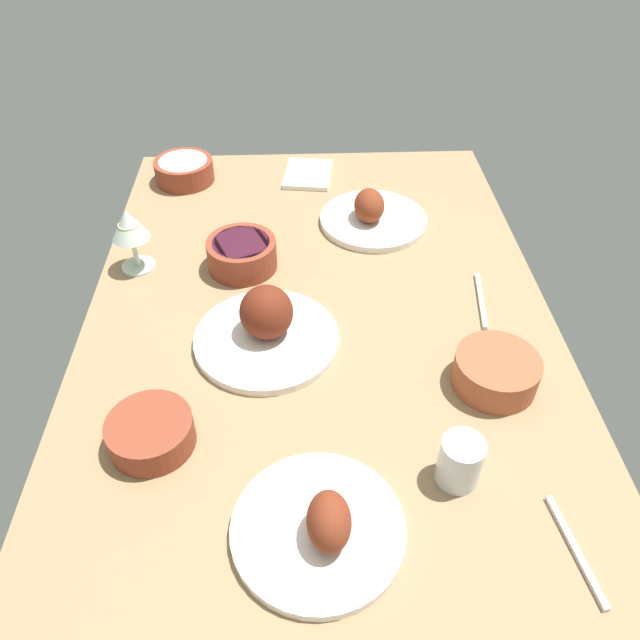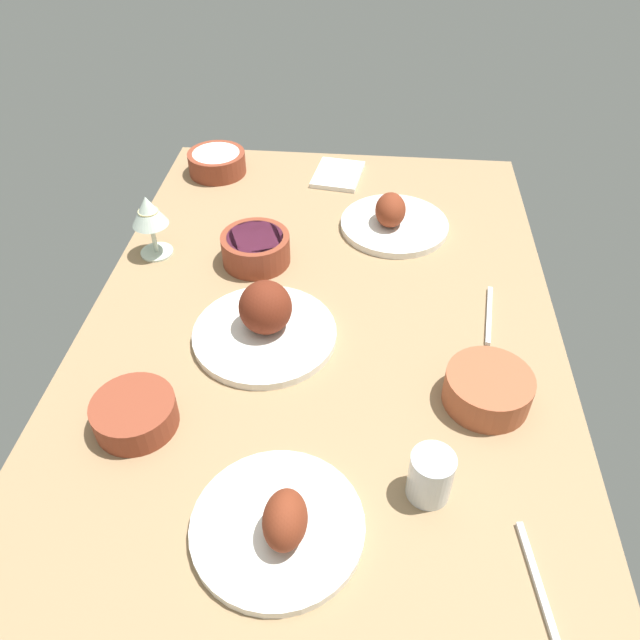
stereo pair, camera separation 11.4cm
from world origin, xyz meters
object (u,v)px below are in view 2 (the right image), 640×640
plate_center_main (265,322)px  spoon_loose (537,581)px  plate_far_side (393,220)px  bowl_potatoes (135,413)px  fork_loose (489,315)px  bowl_cream (217,162)px  water_tumbler (431,476)px  bowl_pasta (488,388)px  wine_glass (149,214)px  plate_near_viewer (280,525)px  bowl_onions (256,248)px  folded_napkin (338,174)px

plate_center_main → spoon_loose: bearing=44.7°
plate_far_side → spoon_loose: 83.03cm
bowl_potatoes → fork_loose: size_ratio=0.81×
bowl_cream → water_tumbler: 103.78cm
spoon_loose → bowl_pasta: bearing=-1.6°
bowl_pasta → spoon_loose: 30.79cm
fork_loose → spoon_loose: (51.99, 0.45, 0.00)cm
bowl_potatoes → water_tumbler: size_ratio=1.63×
bowl_pasta → bowl_cream: size_ratio=0.98×
water_tumbler → wine_glass: bearing=-133.8°
plate_center_main → bowl_cream: size_ratio=1.81×
plate_near_viewer → bowl_pasta: size_ratio=1.69×
bowl_onions → plate_near_viewer: bearing=12.7°
bowl_pasta → bowl_onions: 56.65cm
folded_napkin → fork_loose: 60.93cm
water_tumbler → fork_loose: 42.14cm
bowl_cream → wine_glass: 37.37cm
bowl_cream → water_tumbler: bearing=29.4°
water_tumbler → folded_napkin: bearing=-167.9°
plate_far_side → bowl_pasta: 52.71cm
plate_far_side → wine_glass: size_ratio=1.75×
plate_far_side → folded_napkin: (-22.54, -14.14, -1.53)cm
bowl_onions → folded_napkin: (-37.84, 14.74, -2.83)cm
fork_loose → folded_napkin: bearing=-139.6°
folded_napkin → bowl_potatoes: bearing=-17.7°
bowl_cream → fork_loose: 81.72cm
plate_center_main → bowl_potatoes: size_ratio=1.99×
plate_near_viewer → fork_loose: plate_near_viewer is taller
water_tumbler → bowl_potatoes: bearing=-100.2°
bowl_cream → wine_glass: wine_glass is taller
bowl_pasta → spoon_loose: size_ratio=0.88×
plate_center_main → fork_loose: size_ratio=1.61×
bowl_onions → fork_loose: (13.49, 47.56, -3.03)cm
bowl_onions → bowl_cream: (-37.09, -16.57, -0.40)cm
plate_center_main → water_tumbler: 42.05cm
bowl_pasta → spoon_loose: bearing=6.5°
plate_center_main → bowl_onions: plate_center_main is taller
bowl_pasta → bowl_onions: (-35.02, -44.53, 0.23)cm
plate_center_main → wine_glass: (-23.41, -27.75, 6.65)cm
bowl_potatoes → bowl_onions: 46.59cm
plate_center_main → water_tumbler: plate_center_main is taller
bowl_potatoes → bowl_cream: size_ratio=0.91×
bowl_onions → folded_napkin: bearing=158.7°
bowl_pasta → spoon_loose: (30.46, 3.47, -2.79)cm
plate_near_viewer → spoon_loose: plate_near_viewer is taller
plate_center_main → water_tumbler: (30.71, 28.72, 0.82)cm
bowl_cream → water_tumbler: water_tumbler is taller
water_tumbler → plate_center_main: bearing=-136.9°
plate_far_side → fork_loose: (28.79, 18.67, -1.73)cm
plate_center_main → bowl_onions: size_ratio=1.84×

